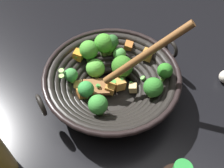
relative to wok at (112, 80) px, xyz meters
name	(u,v)px	position (x,y,z in m)	size (l,w,h in m)	color
ground_plane	(112,95)	(0.00, 0.00, -0.06)	(4.00, 4.00, 0.00)	black
wok	(112,80)	(0.00, 0.00, 0.00)	(0.35, 0.36, 0.25)	black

